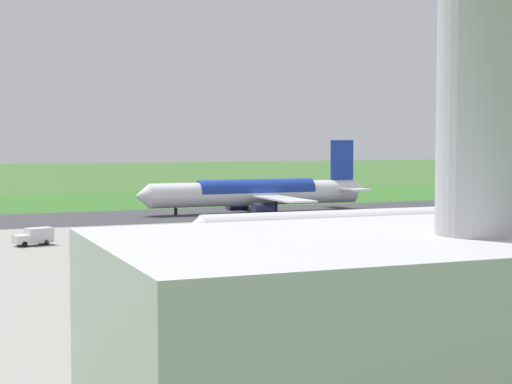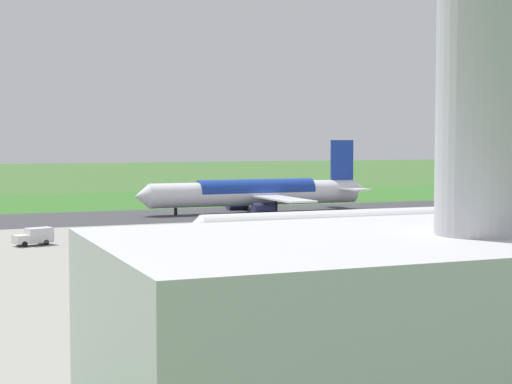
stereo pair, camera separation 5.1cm
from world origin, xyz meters
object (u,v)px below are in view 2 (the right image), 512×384
(airliner_parked_mid, at_px, (353,226))
(service_car_ops, at_px, (416,215))
(airliner_main, at_px, (258,193))
(no_stopping_sign, at_px, (235,191))
(service_truck_fuel, at_px, (35,236))
(traffic_cone_orange, at_px, (221,197))

(airliner_parked_mid, distance_m, service_car_ops, 53.19)
(airliner_parked_mid, bearing_deg, airliner_main, -100.56)
(airliner_main, distance_m, airliner_parked_mid, 66.99)
(no_stopping_sign, bearing_deg, airliner_main, 75.54)
(airliner_main, height_order, service_truck_fuel, airliner_main)
(airliner_parked_mid, relative_size, traffic_cone_orange, 89.58)
(airliner_parked_mid, bearing_deg, traffic_cone_orange, -100.10)
(airliner_parked_mid, xyz_separation_m, service_car_ops, (-35.60, -39.40, -3.09))
(airliner_main, distance_m, traffic_cone_orange, 45.57)
(service_truck_fuel, distance_m, traffic_cone_orange, 103.87)
(service_truck_fuel, relative_size, no_stopping_sign, 2.10)
(airliner_parked_mid, distance_m, traffic_cone_orange, 112.43)
(service_truck_fuel, xyz_separation_m, service_car_ops, (-75.65, -13.72, -0.56))
(airliner_main, relative_size, airliner_parked_mid, 1.10)
(service_car_ops, height_order, traffic_cone_orange, service_car_ops)
(airliner_parked_mid, xyz_separation_m, service_truck_fuel, (40.05, -25.68, -2.53))
(service_car_ops, xyz_separation_m, traffic_cone_orange, (15.89, -71.23, -0.57))
(airliner_main, xyz_separation_m, no_stopping_sign, (-11.90, -46.15, -2.62))
(airliner_parked_mid, distance_m, no_stopping_sign, 114.60)
(airliner_parked_mid, relative_size, service_truck_fuel, 7.93)
(airliner_parked_mid, height_order, service_truck_fuel, airliner_parked_mid)
(no_stopping_sign, bearing_deg, service_truck_fuel, 53.34)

